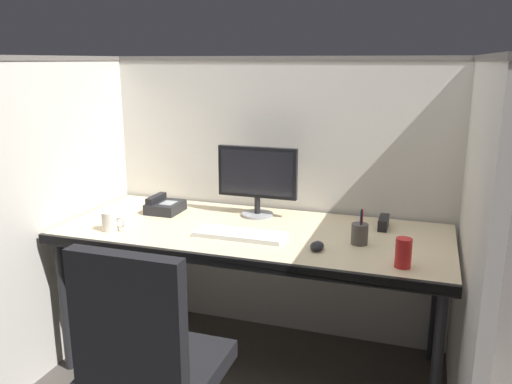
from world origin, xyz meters
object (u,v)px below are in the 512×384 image
(keyboard_main, at_px, (240,234))
(soda_can, at_px, (403,253))
(pen_cup, at_px, (360,234))
(red_stapler, at_px, (384,223))
(coffee_mug, at_px, (111,221))
(desk, at_px, (252,240))
(desk_phone, at_px, (164,206))
(computer_mouse, at_px, (317,246))
(monitor_center, at_px, (257,177))

(keyboard_main, relative_size, soda_can, 3.52)
(pen_cup, xyz_separation_m, red_stapler, (0.08, 0.27, -0.02))
(soda_can, relative_size, red_stapler, 0.81)
(coffee_mug, bearing_deg, desk, 18.47)
(desk, distance_m, desk_phone, 0.59)
(keyboard_main, bearing_deg, computer_mouse, -8.42)
(soda_can, relative_size, coffee_mug, 0.97)
(desk_phone, bearing_deg, keyboard_main, -25.72)
(keyboard_main, bearing_deg, soda_can, -10.84)
(coffee_mug, bearing_deg, pen_cup, 9.14)
(desk_phone, bearing_deg, coffee_mug, -104.43)
(red_stapler, bearing_deg, pen_cup, -106.87)
(keyboard_main, bearing_deg, coffee_mug, -169.90)
(desk, bearing_deg, monitor_center, 102.37)
(keyboard_main, xyz_separation_m, coffee_mug, (-0.63, -0.11, 0.04))
(monitor_center, xyz_separation_m, pen_cup, (0.58, -0.27, -0.17))
(desk, relative_size, keyboard_main, 4.42)
(keyboard_main, xyz_separation_m, computer_mouse, (0.38, -0.06, 0.01))
(computer_mouse, distance_m, soda_can, 0.38)
(keyboard_main, relative_size, coffee_mug, 3.41)
(pen_cup, distance_m, red_stapler, 0.29)
(coffee_mug, bearing_deg, keyboard_main, 10.10)
(keyboard_main, distance_m, coffee_mug, 0.64)
(keyboard_main, xyz_separation_m, red_stapler, (0.63, 0.35, 0.02))
(pen_cup, bearing_deg, desk_phone, 170.56)
(computer_mouse, height_order, red_stapler, red_stapler)
(desk, bearing_deg, soda_can, -19.01)
(desk, xyz_separation_m, soda_can, (0.73, -0.25, 0.11))
(desk, xyz_separation_m, pen_cup, (0.53, -0.03, 0.10))
(soda_can, bearing_deg, monitor_center, 147.60)
(monitor_center, xyz_separation_m, coffee_mug, (-0.60, -0.46, -0.17))
(computer_mouse, distance_m, desk_phone, 0.97)
(computer_mouse, distance_m, red_stapler, 0.48)
(soda_can, bearing_deg, computer_mouse, 166.69)
(soda_can, height_order, red_stapler, soda_can)
(computer_mouse, bearing_deg, desk, 155.50)
(pen_cup, height_order, soda_can, pen_cup)
(red_stapler, bearing_deg, desk_phone, -175.44)
(pen_cup, relative_size, soda_can, 1.39)
(soda_can, bearing_deg, pen_cup, 132.42)
(desk, height_order, computer_mouse, computer_mouse)
(pen_cup, height_order, red_stapler, pen_cup)
(monitor_center, distance_m, pen_cup, 0.66)
(desk, bearing_deg, pen_cup, -3.17)
(desk, distance_m, coffee_mug, 0.70)
(pen_cup, bearing_deg, coffee_mug, -170.86)
(desk_phone, bearing_deg, red_stapler, 4.56)
(pen_cup, bearing_deg, soda_can, -47.58)
(computer_mouse, xyz_separation_m, red_stapler, (0.25, 0.41, 0.01))
(desk_phone, xyz_separation_m, red_stapler, (1.17, 0.09, -0.01))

